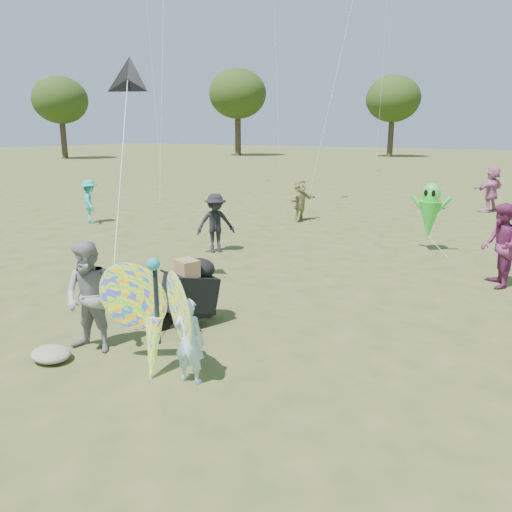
{
  "coord_description": "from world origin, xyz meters",
  "views": [
    {
      "loc": [
        3.79,
        -4.85,
        3.01
      ],
      "look_at": [
        -0.2,
        1.5,
        1.1
      ],
      "focal_mm": 35.0,
      "sensor_mm": 36.0,
      "label": 1
    }
  ],
  "objects": [
    {
      "name": "jogging_stroller",
      "position": [
        -0.98,
        0.87,
        0.61
      ],
      "size": [
        0.73,
        1.13,
        1.09
      ],
      "rotation": [
        0.0,
        0.0,
        -0.36
      ],
      "color": "black",
      "rests_on": "ground"
    },
    {
      "name": "grey_bag",
      "position": [
        -1.8,
        -1.12,
        0.09
      ],
      "size": [
        0.58,
        0.47,
        0.18
      ],
      "primitive_type": "ellipsoid",
      "color": "gray",
      "rests_on": "ground"
    },
    {
      "name": "delta_kite_rig",
      "position": [
        -2.87,
        1.61,
        3.81
      ],
      "size": [
        2.18,
        2.45,
        3.0
      ],
      "color": "black",
      "rests_on": "ground"
    },
    {
      "name": "adult_man",
      "position": [
        -1.56,
        -0.59,
        0.78
      ],
      "size": [
        0.86,
        0.73,
        1.56
      ],
      "primitive_type": "imported",
      "rotation": [
        0.0,
        0.0,
        0.2
      ],
      "color": "gray",
      "rests_on": "ground"
    },
    {
      "name": "crowd_d",
      "position": [
        -3.83,
        10.08,
        0.71
      ],
      "size": [
        0.58,
        1.35,
        1.41
      ],
      "primitive_type": "imported",
      "rotation": [
        0.0,
        0.0,
        1.44
      ],
      "color": "tan",
      "rests_on": "ground"
    },
    {
      "name": "crowd_b",
      "position": [
        -3.58,
        4.99,
        0.74
      ],
      "size": [
        1.04,
        1.08,
        1.48
      ],
      "primitive_type": "imported",
      "rotation": [
        0.0,
        0.0,
        0.84
      ],
      "color": "black",
      "rests_on": "ground"
    },
    {
      "name": "ground",
      "position": [
        0.0,
        0.0,
        0.0
      ],
      "size": [
        160.0,
        160.0,
        0.0
      ],
      "primitive_type": "plane",
      "color": "#51592B",
      "rests_on": "ground"
    },
    {
      "name": "child_girl",
      "position": [
        0.15,
        -0.57,
        0.54
      ],
      "size": [
        0.43,
        0.33,
        1.07
      ],
      "primitive_type": "imported",
      "rotation": [
        0.0,
        0.0,
        3.34
      ],
      "color": "#ABE2F3",
      "rests_on": "ground"
    },
    {
      "name": "crowd_e",
      "position": [
        2.79,
        5.61,
        0.83
      ],
      "size": [
        0.85,
        0.96,
        1.65
      ],
      "primitive_type": "imported",
      "rotation": [
        0.0,
        0.0,
        5.04
      ],
      "color": "#78285B",
      "rests_on": "ground"
    },
    {
      "name": "crowd_j",
      "position": [
        1.34,
        15.51,
        0.86
      ],
      "size": [
        1.13,
        1.66,
        1.72
      ],
      "primitive_type": "imported",
      "rotation": [
        0.0,
        0.0,
        4.28
      ],
      "color": "#C16E9E",
      "rests_on": "ground"
    },
    {
      "name": "crowd_i",
      "position": [
        -9.52,
        6.07,
        0.71
      ],
      "size": [
        1.05,
        0.97,
        1.42
      ],
      "primitive_type": "imported",
      "rotation": [
        0.0,
        0.0,
        2.51
      ],
      "color": "#1FA9A4",
      "rests_on": "ground"
    },
    {
      "name": "alien_kite",
      "position": [
        0.91,
        7.9,
        0.97
      ],
      "size": [
        1.12,
        0.69,
        1.74
      ],
      "color": "green",
      "rests_on": "ground"
    },
    {
      "name": "butterfly_kite",
      "position": [
        -0.37,
        -0.6,
        0.74
      ],
      "size": [
        1.74,
        0.75,
        1.7
      ],
      "color": "#E55124",
      "rests_on": "ground"
    }
  ]
}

